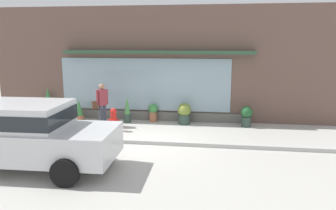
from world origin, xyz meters
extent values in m
plane|color=#B2AFA8|center=(0.00, 0.00, 0.00)|extent=(60.00, 60.00, 0.00)
cube|color=#B2B2AD|center=(0.00, -0.20, 0.06)|extent=(14.00, 0.24, 0.12)
cube|color=brown|center=(0.00, 3.20, 2.29)|extent=(14.00, 0.36, 4.58)
cube|color=#8CA5B2|center=(-0.57, 3.00, 1.47)|extent=(6.97, 0.03, 2.12)
cube|color=#2D5138|center=(0.00, 2.85, 2.78)|extent=(7.57, 0.56, 0.12)
cube|color=#605E59|center=(0.00, 2.98, 0.18)|extent=(7.37, 0.20, 0.36)
cylinder|color=red|center=(-1.31, 1.16, 0.03)|extent=(0.32, 0.32, 0.06)
cylinder|color=red|center=(-1.31, 1.16, 0.36)|extent=(0.22, 0.22, 0.59)
sphere|color=red|center=(-1.31, 1.16, 0.72)|extent=(0.23, 0.23, 0.23)
cylinder|color=red|center=(-1.46, 1.16, 0.39)|extent=(0.10, 0.09, 0.09)
cylinder|color=red|center=(-1.17, 1.16, 0.39)|extent=(0.10, 0.09, 0.09)
cylinder|color=red|center=(-1.31, 1.02, 0.39)|extent=(0.09, 0.10, 0.09)
cylinder|color=#333847|center=(-1.99, 1.72, 0.40)|extent=(0.12, 0.12, 0.80)
cylinder|color=#333847|center=(-1.88, 1.83, 0.40)|extent=(0.12, 0.12, 0.80)
cube|color=#8E333D|center=(-1.93, 1.78, 1.11)|extent=(0.35, 0.36, 0.60)
sphere|color=#A37556|center=(-1.93, 1.78, 1.52)|extent=(0.22, 0.22, 0.22)
cylinder|color=#8E333D|center=(-2.07, 1.63, 1.12)|extent=(0.08, 0.08, 0.57)
cylinder|color=#8E333D|center=(-1.79, 1.92, 1.12)|extent=(0.08, 0.08, 0.57)
cube|color=#472D1E|center=(-2.15, 1.58, 0.85)|extent=(0.24, 0.24, 0.28)
cube|color=silver|center=(-2.40, -2.66, 0.71)|extent=(4.62, 1.93, 0.76)
cube|color=silver|center=(-2.63, -2.66, 1.38)|extent=(2.56, 1.73, 0.66)
cube|color=#1E2328|center=(-2.63, -2.66, 1.38)|extent=(2.60, 1.75, 0.36)
cylinder|color=black|center=(-1.01, -1.69, 0.33)|extent=(0.67, 0.20, 0.66)
cylinder|color=black|center=(-0.96, -3.55, 0.33)|extent=(0.67, 0.20, 0.66)
cylinder|color=#33473D|center=(1.13, 2.49, 0.19)|extent=(0.46, 0.46, 0.38)
sphere|color=olive|center=(1.13, 2.49, 0.57)|extent=(0.53, 0.53, 0.53)
sphere|color=#DB4C7A|center=(1.06, 2.59, 0.64)|extent=(0.14, 0.14, 0.14)
sphere|color=#E5C64C|center=(1.08, 2.32, 0.70)|extent=(0.11, 0.11, 0.11)
cylinder|color=#33473D|center=(3.51, 2.43, 0.19)|extent=(0.34, 0.34, 0.38)
sphere|color=#23562D|center=(3.51, 2.43, 0.57)|extent=(0.44, 0.44, 0.44)
cylinder|color=#9E6042|center=(-3.17, 2.40, 0.12)|extent=(0.42, 0.42, 0.24)
cone|color=#3D8442|center=(-3.17, 2.40, 0.55)|extent=(0.38, 0.38, 0.62)
cylinder|color=#9E6042|center=(-4.66, 2.75, 0.17)|extent=(0.50, 0.50, 0.33)
cone|color=#3D8442|center=(-4.66, 2.75, 0.81)|extent=(0.45, 0.45, 0.96)
cylinder|color=#9E6042|center=(-0.15, 2.74, 0.19)|extent=(0.31, 0.31, 0.39)
sphere|color=#3D8442|center=(-0.15, 2.74, 0.52)|extent=(0.39, 0.39, 0.39)
sphere|color=#E5C64C|center=(-0.22, 2.86, 0.57)|extent=(0.10, 0.10, 0.10)
sphere|color=#B266B7|center=(-0.24, 2.74, 0.58)|extent=(0.09, 0.09, 0.09)
cylinder|color=#33473D|center=(-1.15, 2.44, 0.18)|extent=(0.27, 0.27, 0.35)
cone|color=#4C934C|center=(-1.15, 2.44, 0.71)|extent=(0.25, 0.25, 0.72)
camera|label=1|loc=(2.31, -10.12, 3.25)|focal=35.45mm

